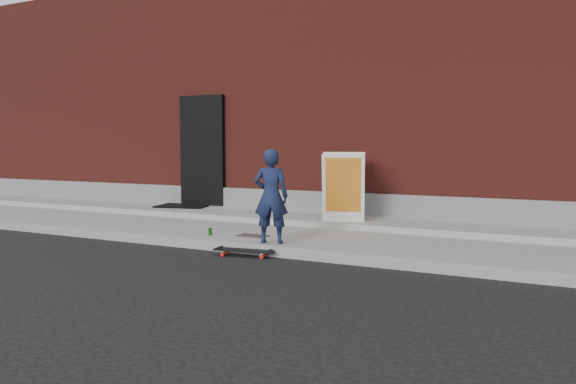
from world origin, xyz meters
The scene contains 10 objects.
ground centered at (0.00, 0.00, 0.00)m, with size 80.00×80.00×0.00m, color black.
sidewalk centered at (0.00, 1.50, 0.07)m, with size 20.00×3.00×0.15m, color gray.
apron centered at (0.00, 2.40, 0.20)m, with size 20.00×1.20×0.10m, color gray.
building centered at (0.00, 6.99, 2.50)m, with size 20.00×8.10×5.00m.
child centered at (0.51, 0.20, 0.81)m, with size 0.48×0.31×1.31m, color #182043.
skateboard centered at (0.27, -0.13, 0.08)m, with size 0.84×0.35×0.09m.
pizza_sign centered at (0.85, 2.11, 0.82)m, with size 0.91×0.99×1.15m.
soda_can centered at (-0.63, 0.38, 0.20)m, with size 0.06×0.06×0.11m, color #16701E.
doormat centered at (-2.90, 2.70, 0.26)m, with size 1.01×0.82×0.03m, color black.
utility_plate centered at (-0.01, 0.57, 0.16)m, with size 0.45×0.29×0.01m, color #59595F.
Camera 1 is at (4.22, -6.59, 1.52)m, focal length 35.00 mm.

